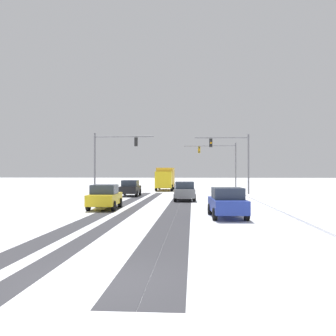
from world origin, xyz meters
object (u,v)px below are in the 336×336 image
object	(u,v)px
car_grey_second	(185,191)
car_blue_fourth	(227,202)
car_yellow_cab_third	(105,197)
traffic_signal_near_left	(111,153)
traffic_signal_far_right	(221,157)
car_black_lead	(130,188)
traffic_signal_near_right	(234,154)
box_truck_delivery	(165,178)

from	to	relation	value
car_grey_second	car_blue_fourth	xyz separation A→B (m)	(2.57, -11.95, 0.00)
car_yellow_cab_third	traffic_signal_near_left	bearing A→B (deg)	100.64
traffic_signal_far_right	car_black_lead	distance (m)	18.17
traffic_signal_near_right	car_blue_fourth	size ratio (longest dim) A/B	1.55
car_grey_second	car_yellow_cab_third	world-z (taller)	same
traffic_signal_near_left	traffic_signal_far_right	bearing A→B (deg)	49.11
traffic_signal_near_left	car_yellow_cab_third	size ratio (longest dim) A/B	1.56
traffic_signal_near_left	car_grey_second	distance (m)	10.48
traffic_signal_far_right	car_blue_fourth	world-z (taller)	traffic_signal_far_right
car_black_lead	car_blue_fourth	xyz separation A→B (m)	(8.21, -17.67, 0.00)
car_grey_second	car_blue_fourth	distance (m)	12.22
car_grey_second	car_blue_fourth	bearing A→B (deg)	-77.89
car_black_lead	car_yellow_cab_third	world-z (taller)	same
car_yellow_cab_third	car_blue_fourth	size ratio (longest dim) A/B	0.99
traffic_signal_near_left	box_truck_delivery	world-z (taller)	traffic_signal_near_left
traffic_signal_near_right	car_grey_second	distance (m)	10.16
car_blue_fourth	box_truck_delivery	distance (m)	30.82
car_yellow_cab_third	car_grey_second	bearing A→B (deg)	56.67
traffic_signal_near_left	car_black_lead	world-z (taller)	traffic_signal_near_left
traffic_signal_near_left	car_blue_fourth	size ratio (longest dim) A/B	1.55
traffic_signal_far_right	car_yellow_cab_third	bearing A→B (deg)	-109.03
traffic_signal_far_right	box_truck_delivery	world-z (taller)	traffic_signal_far_right
car_yellow_cab_third	box_truck_delivery	world-z (taller)	box_truck_delivery
car_yellow_cab_third	traffic_signal_near_right	bearing A→B (deg)	57.27
car_yellow_cab_third	box_truck_delivery	size ratio (longest dim) A/B	0.56
traffic_signal_near_right	box_truck_delivery	distance (m)	13.37
car_black_lead	car_yellow_cab_third	distance (m)	13.50
traffic_signal_near_left	car_grey_second	bearing A→B (deg)	-38.28
car_black_lead	car_blue_fourth	size ratio (longest dim) A/B	0.98
car_grey_second	car_blue_fourth	size ratio (longest dim) A/B	0.99
traffic_signal_far_right	car_grey_second	distance (m)	21.11
traffic_signal_near_right	car_grey_second	size ratio (longest dim) A/B	1.57
traffic_signal_far_right	car_yellow_cab_third	world-z (taller)	traffic_signal_far_right
car_black_lead	box_truck_delivery	size ratio (longest dim) A/B	0.56
traffic_signal_near_left	car_blue_fourth	xyz separation A→B (m)	(10.29, -18.05, -3.63)
traffic_signal_near_left	traffic_signal_near_right	distance (m)	12.92
car_yellow_cab_third	traffic_signal_far_right	bearing A→B (deg)	70.97
car_blue_fourth	traffic_signal_far_right	bearing A→B (deg)	86.45
car_black_lead	car_grey_second	size ratio (longest dim) A/B	0.99
traffic_signal_near_left	car_blue_fourth	world-z (taller)	traffic_signal_near_left
car_grey_second	car_yellow_cab_third	bearing A→B (deg)	-123.33
car_grey_second	car_blue_fourth	world-z (taller)	same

